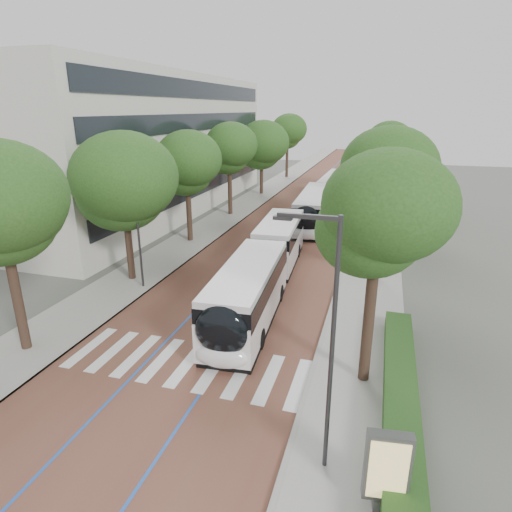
{
  "coord_description": "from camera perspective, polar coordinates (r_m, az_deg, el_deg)",
  "views": [
    {
      "loc": [
        7.75,
        -13.68,
        10.65
      ],
      "look_at": [
        0.92,
        9.22,
        2.4
      ],
      "focal_mm": 30.0,
      "sensor_mm": 36.0,
      "label": 1
    }
  ],
  "objects": [
    {
      "name": "lane_line_left",
      "position": [
        55.52,
        6.65,
        7.89
      ],
      "size": [
        0.12,
        126.0,
        0.01
      ],
      "primitive_type": "cube",
      "color": "#224FAB",
      "rests_on": "road"
    },
    {
      "name": "office_building",
      "position": [
        49.92,
        -17.04,
        14.06
      ],
      "size": [
        18.11,
        40.0,
        14.0
      ],
      "color": "beige",
      "rests_on": "ground"
    },
    {
      "name": "lamp_post_left",
      "position": [
        26.54,
        -15.51,
        4.1
      ],
      "size": [
        0.14,
        0.14,
        8.0
      ],
      "primitive_type": "cylinder",
      "color": "#323234",
      "rests_on": "sidewalk_left"
    },
    {
      "name": "trees_left",
      "position": [
        41.98,
        -4.93,
        13.14
      ],
      "size": [
        6.49,
        60.52,
        9.38
      ],
      "color": "black",
      "rests_on": "ground"
    },
    {
      "name": "bus_queued_1",
      "position": [
        52.15,
        10.3,
        8.78
      ],
      "size": [
        2.8,
        12.45,
        3.2
      ],
      "rotation": [
        0.0,
        0.0,
        -0.02
      ],
      "color": "silver",
      "rests_on": "ground"
    },
    {
      "name": "zebra_crossing",
      "position": [
        19.63,
        -9.19,
        -14.0
      ],
      "size": [
        10.55,
        3.6,
        0.01
      ],
      "color": "silver",
      "rests_on": "ground"
    },
    {
      "name": "sidewalk_right",
      "position": [
        54.72,
        16.13,
        7.14
      ],
      "size": [
        4.0,
        140.0,
        0.12
      ],
      "primitive_type": "cube",
      "color": "#98958F",
      "rests_on": "ground"
    },
    {
      "name": "streetlight_near",
      "position": [
        12.22,
        9.41,
        -9.74
      ],
      "size": [
        1.82,
        0.2,
        8.0
      ],
      "color": "#323234",
      "rests_on": "sidewalk_right"
    },
    {
      "name": "hedge",
      "position": [
        17.08,
        18.74,
        -18.52
      ],
      "size": [
        1.2,
        14.0,
        0.8
      ],
      "primitive_type": "cube",
      "color": "#1F4618",
      "rests_on": "sidewalk_right"
    },
    {
      "name": "road",
      "position": [
        55.27,
        8.29,
        7.75
      ],
      "size": [
        11.0,
        140.0,
        0.02
      ],
      "primitive_type": "cube",
      "color": "brown",
      "rests_on": "ground"
    },
    {
      "name": "ad_panel",
      "position": [
        13.34,
        17.04,
        -25.64
      ],
      "size": [
        1.25,
        0.53,
        2.53
      ],
      "rotation": [
        0.0,
        0.0,
        0.12
      ],
      "color": "#59595B",
      "rests_on": "sidewalk_right"
    },
    {
      "name": "bus_queued_0",
      "position": [
        40.92,
        7.66,
        6.14
      ],
      "size": [
        3.1,
        12.5,
        3.2
      ],
      "rotation": [
        0.0,
        0.0,
        0.05
      ],
      "color": "silver",
      "rests_on": "ground"
    },
    {
      "name": "streetlight_far",
      "position": [
        36.17,
        14.77,
        9.15
      ],
      "size": [
        1.82,
        0.2,
        8.0
      ],
      "color": "#323234",
      "rests_on": "sidewalk_right"
    },
    {
      "name": "ground",
      "position": [
        18.99,
        -11.08,
        -15.48
      ],
      "size": [
        160.0,
        160.0,
        0.0
      ],
      "primitive_type": "plane",
      "color": "#51544C",
      "rests_on": "ground"
    },
    {
      "name": "lane_line_right",
      "position": [
        55.07,
        9.95,
        7.64
      ],
      "size": [
        0.12,
        126.0,
        0.01
      ],
      "primitive_type": "cube",
      "color": "#224FAB",
      "rests_on": "road"
    },
    {
      "name": "sidewalk_left",
      "position": [
        56.8,
        0.73,
        8.3
      ],
      "size": [
        4.0,
        140.0,
        0.12
      ],
      "primitive_type": "cube",
      "color": "#98958F",
      "rests_on": "ground"
    },
    {
      "name": "trees_right",
      "position": [
        37.75,
        16.78,
        11.91
      ],
      "size": [
        5.91,
        47.22,
        9.17
      ],
      "color": "black",
      "rests_on": "ground"
    },
    {
      "name": "kerb_right",
      "position": [
        54.76,
        14.14,
        7.33
      ],
      "size": [
        0.2,
        140.0,
        0.14
      ],
      "primitive_type": "cube",
      "color": "gray",
      "rests_on": "ground"
    },
    {
      "name": "kerb_left",
      "position": [
        56.32,
        2.6,
        8.19
      ],
      "size": [
        0.2,
        140.0,
        0.14
      ],
      "primitive_type": "cube",
      "color": "gray",
      "rests_on": "ground"
    },
    {
      "name": "lead_bus",
      "position": [
        25.44,
        0.99,
        -1.73
      ],
      "size": [
        3.72,
        18.52,
        3.2
      ],
      "rotation": [
        0.0,
        0.0,
        0.07
      ],
      "color": "black",
      "rests_on": "ground"
    }
  ]
}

